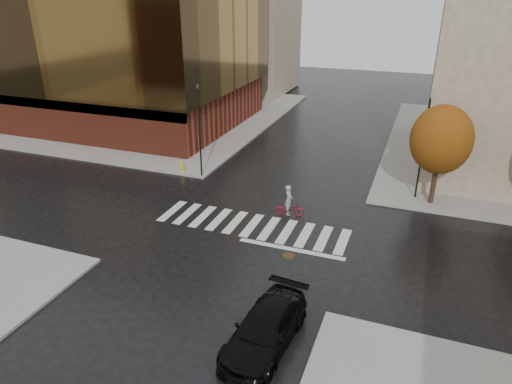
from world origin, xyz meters
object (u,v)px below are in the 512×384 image
cyclist (290,206)px  fire_hydrant (182,166)px  sedan (265,329)px  traffic_light_nw (199,116)px  traffic_light_ne (423,144)px

cyclist → fire_hydrant: (-9.82, 4.00, -0.15)m
sedan → traffic_light_nw: (-10.41, 14.96, 3.98)m
sedan → traffic_light_ne: bearing=78.6°
sedan → fire_hydrant: sedan is taller
sedan → fire_hydrant: 19.45m
traffic_light_nw → fire_hydrant: bearing=-114.1°
cyclist → traffic_light_nw: 9.77m
traffic_light_ne → fire_hydrant: size_ratio=9.05×
traffic_light_nw → fire_hydrant: size_ratio=10.69×
traffic_light_ne → fire_hydrant: (-17.07, -1.44, -3.36)m
sedan → fire_hydrant: (-12.18, 15.16, -0.20)m
traffic_light_ne → fire_hydrant: traffic_light_ne is taller
sedan → cyclist: 11.41m
cyclist → fire_hydrant: 10.60m
traffic_light_ne → sedan: bearing=89.1°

